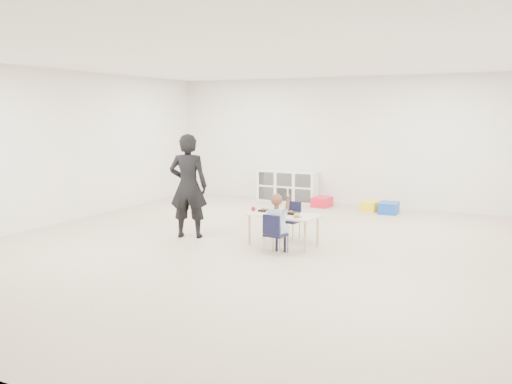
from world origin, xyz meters
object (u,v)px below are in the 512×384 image
at_px(table, 283,230).
at_px(child, 276,222).
at_px(chair_near, 276,234).
at_px(cubby_shelf, 287,186).
at_px(adult, 188,186).

bearing_deg(table, child, -72.96).
bearing_deg(chair_near, cubby_shelf, 116.71).
relative_size(table, cubby_shelf, 0.80).
distance_m(chair_near, adult, 1.84).
bearing_deg(chair_near, child, 0.00).
height_order(table, chair_near, chair_near).
height_order(cubby_shelf, adult, adult).
bearing_deg(child, adult, 173.81).
relative_size(chair_near, adult, 0.35).
xyz_separation_m(child, cubby_shelf, (-1.70, 4.45, -0.12)).
bearing_deg(table, cubby_shelf, 117.87).
distance_m(chair_near, child, 0.17).
xyz_separation_m(chair_near, cubby_shelf, (-1.70, 4.45, 0.05)).
bearing_deg(chair_near, table, 107.04).
height_order(chair_near, child, child).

